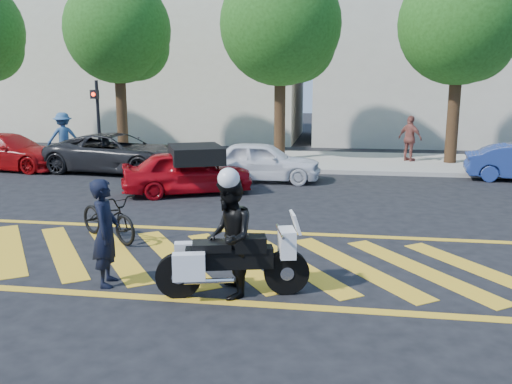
# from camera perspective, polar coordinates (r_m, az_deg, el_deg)

# --- Properties ---
(ground) EXTENTS (90.00, 90.00, 0.00)m
(ground) POSITION_cam_1_polar(r_m,az_deg,el_deg) (10.03, -5.35, -6.99)
(ground) COLOR black
(ground) RESTS_ON ground
(sidewalk) EXTENTS (60.00, 5.00, 0.15)m
(sidewalk) POSITION_cam_1_polar(r_m,az_deg,el_deg) (21.56, 2.47, 3.34)
(sidewalk) COLOR #9E998E
(sidewalk) RESTS_ON ground
(crosswalk) EXTENTS (12.33, 4.00, 0.01)m
(crosswalk) POSITION_cam_1_polar(r_m,az_deg,el_deg) (10.04, -5.57, -6.95)
(crosswalk) COLOR gold
(crosswalk) RESTS_ON ground
(building_left) EXTENTS (16.00, 8.00, 10.00)m
(building_left) POSITION_cam_1_polar(r_m,az_deg,el_deg) (31.99, -10.40, 14.73)
(building_left) COLOR beige
(building_left) RESTS_ON ground
(building_right) EXTENTS (16.00, 8.00, 11.00)m
(building_right) POSITION_cam_1_polar(r_m,az_deg,el_deg) (31.00, 22.00, 15.12)
(building_right) COLOR beige
(building_right) RESTS_ON ground
(tree_left) EXTENTS (4.20, 4.20, 7.26)m
(tree_left) POSITION_cam_1_polar(r_m,az_deg,el_deg) (23.07, -13.97, 15.82)
(tree_left) COLOR black
(tree_left) RESTS_ON ground
(tree_center) EXTENTS (4.60, 4.60, 7.56)m
(tree_center) POSITION_cam_1_polar(r_m,az_deg,el_deg) (21.47, 2.97, 16.74)
(tree_center) COLOR black
(tree_center) RESTS_ON ground
(tree_right) EXTENTS (4.40, 4.40, 7.41)m
(tree_right) POSITION_cam_1_polar(r_m,az_deg,el_deg) (21.76, 20.94, 15.81)
(tree_right) COLOR black
(tree_right) RESTS_ON ground
(signal_pole) EXTENTS (0.28, 0.43, 3.20)m
(signal_pole) POSITION_cam_1_polar(r_m,az_deg,el_deg) (20.96, -16.35, 7.72)
(signal_pole) COLOR black
(signal_pole) RESTS_ON ground
(officer_bike) EXTENTS (0.53, 0.70, 1.71)m
(officer_bike) POSITION_cam_1_polar(r_m,az_deg,el_deg) (8.84, -15.54, -4.13)
(officer_bike) COLOR black
(officer_bike) RESTS_ON ground
(bicycle) EXTENTS (1.89, 1.57, 0.97)m
(bicycle) POSITION_cam_1_polar(r_m,az_deg,el_deg) (11.43, -15.30, -2.49)
(bicycle) COLOR black
(bicycle) RESTS_ON ground
(police_motorcycle) EXTENTS (2.28, 1.00, 1.02)m
(police_motorcycle) POSITION_cam_1_polar(r_m,az_deg,el_deg) (8.18, -2.71, -7.23)
(police_motorcycle) COLOR black
(police_motorcycle) RESTS_ON ground
(officer_moto) EXTENTS (0.88, 1.02, 1.81)m
(officer_moto) POSITION_cam_1_polar(r_m,az_deg,el_deg) (8.08, -2.83, -4.85)
(officer_moto) COLOR black
(officer_moto) RESTS_ON ground
(red_convertible) EXTENTS (3.98, 2.83, 1.26)m
(red_convertible) POSITION_cam_1_polar(r_m,az_deg,el_deg) (15.59, -7.24, 2.10)
(red_convertible) COLOR #B20811
(red_convertible) RESTS_ON ground
(parked_left) EXTENTS (4.65, 2.22, 1.31)m
(parked_left) POSITION_cam_1_polar(r_m,az_deg,el_deg) (21.71, -24.64, 3.88)
(parked_left) COLOR #9D090B
(parked_left) RESTS_ON ground
(parked_mid_left) EXTENTS (5.20, 2.88, 1.38)m
(parked_mid_left) POSITION_cam_1_polar(r_m,az_deg,el_deg) (19.71, -14.41, 3.99)
(parked_mid_left) COLOR black
(parked_mid_left) RESTS_ON ground
(parked_mid_right) EXTENTS (3.81, 1.60, 1.29)m
(parked_mid_right) POSITION_cam_1_polar(r_m,az_deg,el_deg) (17.44, 0.62, 3.25)
(parked_mid_right) COLOR white
(parked_mid_right) RESTS_ON ground
(pedestrian_left) EXTENTS (1.38, 1.22, 1.86)m
(pedestrian_left) POSITION_cam_1_polar(r_m,az_deg,el_deg) (21.95, -19.59, 5.47)
(pedestrian_left) COLOR #315887
(pedestrian_left) RESTS_ON sidewalk
(pedestrian_right) EXTENTS (1.04, 0.99, 1.74)m
(pedestrian_right) POSITION_cam_1_polar(r_m,az_deg,el_deg) (21.59, 15.91, 5.44)
(pedestrian_right) COLOR #954E43
(pedestrian_right) RESTS_ON sidewalk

